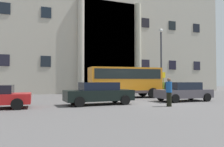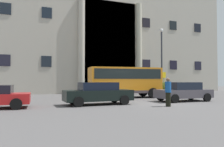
{
  "view_description": "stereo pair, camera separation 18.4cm",
  "coord_description": "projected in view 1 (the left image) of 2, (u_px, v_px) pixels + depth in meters",
  "views": [
    {
      "loc": [
        -8.09,
        -12.89,
        1.58
      ],
      "look_at": [
        -1.18,
        5.55,
        2.19
      ],
      "focal_mm": 35.4,
      "sensor_mm": 36.0,
      "label": 1
    },
    {
      "loc": [
        -7.91,
        -12.95,
        1.58
      ],
      "look_at": [
        -1.18,
        5.55,
        2.19
      ],
      "focal_mm": 35.4,
      "sensor_mm": 36.0,
      "label": 2
    }
  ],
  "objects": [
    {
      "name": "ground_plane",
      "position": [
        157.0,
        105.0,
        14.85
      ],
      "size": [
        80.0,
        64.0,
        0.12
      ],
      "primitive_type": "cube",
      "color": "#595656"
    },
    {
      "name": "office_building_facade",
      "position": [
        90.0,
        32.0,
        31.47
      ],
      "size": [
        37.25,
        9.64,
        16.87
      ],
      "color": "#AFA899",
      "rests_on": "ground_plane"
    },
    {
      "name": "orange_minibus",
      "position": [
        125.0,
        80.0,
        20.06
      ],
      "size": [
        6.61,
        2.97,
        2.73
      ],
      "rotation": [
        0.0,
        0.0,
        -0.09
      ],
      "color": "orange",
      "rests_on": "ground_plane"
    },
    {
      "name": "bus_stop_sign",
      "position": [
        164.0,
        81.0,
        23.59
      ],
      "size": [
        0.44,
        0.08,
        2.45
      ],
      "color": "#9E9D16",
      "rests_on": "ground_plane"
    },
    {
      "name": "hedge_planter_far_east",
      "position": [
        164.0,
        88.0,
        27.34
      ],
      "size": [
        1.83,
        0.77,
        1.34
      ],
      "color": "#666B59",
      "rests_on": "ground_plane"
    },
    {
      "name": "hedge_planter_east",
      "position": [
        124.0,
        88.0,
        25.44
      ],
      "size": [
        2.11,
        0.79,
        1.47
      ],
      "color": "gray",
      "rests_on": "ground_plane"
    },
    {
      "name": "hedge_planter_west",
      "position": [
        92.0,
        89.0,
        23.95
      ],
      "size": [
        2.09,
        0.79,
        1.36
      ],
      "color": "slate",
      "rests_on": "ground_plane"
    },
    {
      "name": "hedge_planter_entrance_left",
      "position": [
        190.0,
        88.0,
        28.79
      ],
      "size": [
        2.04,
        0.91,
        1.27
      ],
      "color": "slate",
      "rests_on": "ground_plane"
    },
    {
      "name": "parked_estate_mid",
      "position": [
        99.0,
        93.0,
        14.32
      ],
      "size": [
        4.45,
        2.04,
        1.45
      ],
      "rotation": [
        0.0,
        0.0,
        0.04
      ],
      "color": "black",
      "rests_on": "ground_plane"
    },
    {
      "name": "parked_hatchback_near",
      "position": [
        183.0,
        92.0,
        16.67
      ],
      "size": [
        4.2,
        1.98,
        1.43
      ],
      "rotation": [
        0.0,
        0.0,
        0.01
      ],
      "color": "#4A454C",
      "rests_on": "ground_plane"
    },
    {
      "name": "motorcycle_far_end",
      "position": [
        190.0,
        93.0,
        19.72
      ],
      "size": [
        2.08,
        0.55,
        0.89
      ],
      "rotation": [
        0.0,
        0.0,
        0.12
      ],
      "color": "black",
      "rests_on": "ground_plane"
    },
    {
      "name": "pedestrian_man_crossing",
      "position": [
        169.0,
        92.0,
        13.33
      ],
      "size": [
        0.36,
        0.36,
        1.72
      ],
      "rotation": [
        0.0,
        0.0,
        2.23
      ],
      "color": "black",
      "rests_on": "ground_plane"
    },
    {
      "name": "lamppost_plaza_centre",
      "position": [
        161.0,
        56.0,
        25.08
      ],
      "size": [
        0.4,
        0.4,
        7.47
      ],
      "color": "#31333D",
      "rests_on": "ground_plane"
    }
  ]
}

